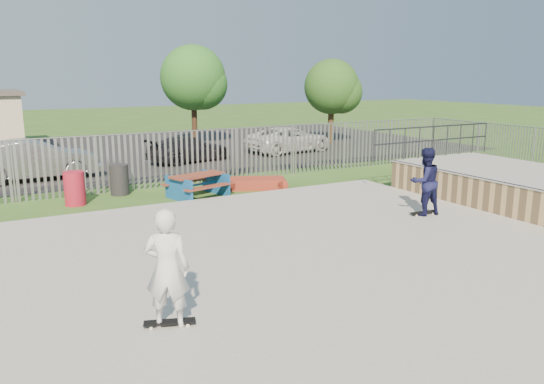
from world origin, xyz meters
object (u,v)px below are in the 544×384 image
tree_mid (193,78)px  tree_right (332,87)px  car_silver (34,160)px  car_dark (189,149)px  picnic_table (198,186)px  skater_navy (425,182)px  funbox (256,183)px  trash_bin_grey (119,180)px  car_white (289,139)px  trash_bin_red (75,188)px  skater_white (167,269)px

tree_mid → tree_right: bearing=-23.6°
car_silver → car_dark: bearing=-81.8°
picnic_table → skater_navy: (4.51, -5.73, 0.70)m
funbox → trash_bin_grey: (-4.52, 1.36, 0.33)m
tree_mid → car_white: bearing=-57.4°
trash_bin_red → skater_white: bearing=-90.8°
car_white → skater_navy: bearing=156.4°
trash_bin_red → car_white: 13.68m
trash_bin_grey → car_dark: 7.09m
car_dark → picnic_table: bearing=147.6°
car_dark → tree_mid: size_ratio=0.72×
skater_navy → picnic_table: bearing=-45.1°
picnic_table → trash_bin_grey: trash_bin_grey is taller
trash_bin_red → car_silver: (-0.69, 4.97, 0.27)m
picnic_table → car_silver: car_silver is taller
skater_white → car_dark: bearing=-81.9°
tree_right → car_white: bearing=-154.0°
trash_bin_red → tree_right: (15.91, 8.77, 2.79)m
car_silver → car_white: (12.57, 1.83, -0.12)m
car_silver → car_white: 12.70m
funbox → car_white: bearing=75.2°
skater_white → tree_right: bearing=-101.6°
tree_right → funbox: bearing=-136.5°
funbox → car_white: (5.77, 7.33, 0.49)m
trash_bin_red → car_dark: size_ratio=0.26×
picnic_table → skater_white: size_ratio=1.16×
trash_bin_red → tree_right: bearing=28.9°
picnic_table → trash_bin_red: 3.86m
funbox → car_silver: car_silver is taller
car_dark → tree_right: size_ratio=0.83×
picnic_table → trash_bin_grey: (-2.18, 1.67, 0.12)m
car_dark → car_white: (5.77, 0.51, 0.06)m
trash_bin_grey → car_silver: bearing=118.7°
trash_bin_grey → tree_right: (14.33, 7.94, 2.80)m
car_dark → tree_right: tree_right is taller
trash_bin_red → picnic_table: bearing=-12.7°
car_dark → skater_navy: bearing=175.3°
trash_bin_red → trash_bin_grey: bearing=27.6°
skater_navy → tree_mid: bearing=-84.2°
car_white → tree_right: bearing=-72.6°
funbox → tree_mid: bearing=102.3°
picnic_table → skater_white: 9.67m
picnic_table → tree_mid: (4.80, 12.82, 3.45)m
trash_bin_red → skater_navy: skater_navy is taller
trash_bin_red → car_silver: bearing=97.9°
car_white → trash_bin_grey: bearing=111.5°
car_silver → funbox: bearing=-131.7°
car_white → funbox: bearing=133.2°
trash_bin_red → funbox: bearing=-5.0°
picnic_table → trash_bin_red: (-3.76, 0.85, 0.13)m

